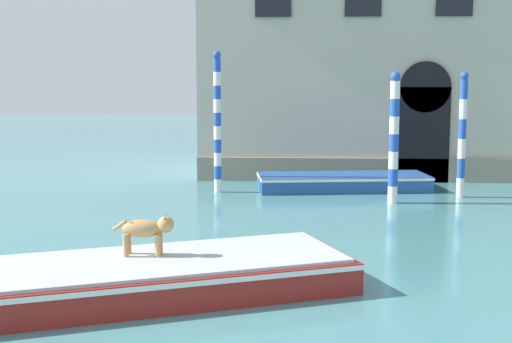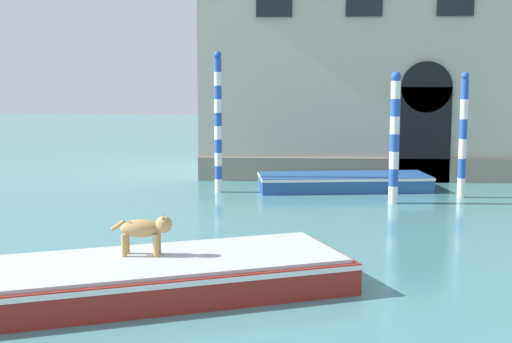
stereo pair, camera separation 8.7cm
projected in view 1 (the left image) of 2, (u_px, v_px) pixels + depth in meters
boat_foreground at (102, 280)px, 11.36m from camera, size 8.42×5.26×0.59m
dog_on_deck at (147, 229)px, 11.78m from camera, size 1.03×0.31×0.68m
boat_moored_near_palazzo at (343, 182)px, 22.33m from camera, size 5.48×2.52×0.48m
mooring_pole_0 at (217, 122)px, 21.61m from camera, size 0.24×0.24×4.29m
mooring_pole_1 at (462, 134)px, 20.73m from camera, size 0.23×0.23×3.67m
mooring_pole_2 at (394, 137)px, 19.76m from camera, size 0.28×0.28×3.67m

